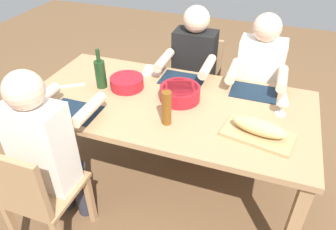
# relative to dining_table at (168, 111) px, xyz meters

# --- Properties ---
(ground_plane) EXTENTS (8.00, 8.00, 0.00)m
(ground_plane) POSITION_rel_dining_table_xyz_m (0.00, 0.00, -0.66)
(ground_plane) COLOR brown
(dining_table) EXTENTS (1.93, 0.95, 0.74)m
(dining_table) POSITION_rel_dining_table_xyz_m (0.00, 0.00, 0.00)
(dining_table) COLOR #A87F56
(dining_table) RESTS_ON ground_plane
(chair_far_center) EXTENTS (0.40, 0.40, 0.85)m
(chair_far_center) POSITION_rel_dining_table_xyz_m (0.00, 0.80, -0.18)
(chair_far_center) COLOR #A87F56
(chair_far_center) RESTS_ON ground_plane
(diner_far_center) EXTENTS (0.41, 0.53, 1.20)m
(diner_far_center) POSITION_rel_dining_table_xyz_m (-0.00, 0.61, 0.04)
(diner_far_center) COLOR #2D2D38
(diner_far_center) RESTS_ON ground_plane
(chair_near_left) EXTENTS (0.40, 0.40, 0.85)m
(chair_near_left) POSITION_rel_dining_table_xyz_m (-0.53, -0.80, -0.18)
(chair_near_left) COLOR #A87F56
(chair_near_left) RESTS_ON ground_plane
(diner_near_left) EXTENTS (0.41, 0.53, 1.20)m
(diner_near_left) POSITION_rel_dining_table_xyz_m (-0.53, -0.61, 0.04)
(diner_near_left) COLOR #2D2D38
(diner_near_left) RESTS_ON ground_plane
(chair_far_right) EXTENTS (0.40, 0.40, 0.85)m
(chair_far_right) POSITION_rel_dining_table_xyz_m (0.53, 0.80, -0.18)
(chair_far_right) COLOR #A87F56
(chair_far_right) RESTS_ON ground_plane
(diner_far_right) EXTENTS (0.41, 0.53, 1.20)m
(diner_far_right) POSITION_rel_dining_table_xyz_m (0.53, 0.61, 0.04)
(diner_far_right) COLOR #2D2D38
(diner_far_right) RESTS_ON ground_plane
(serving_bowl_pasta) EXTENTS (0.24, 0.24, 0.08)m
(serving_bowl_pasta) POSITION_rel_dining_table_xyz_m (-0.34, 0.08, 0.13)
(serving_bowl_pasta) COLOR #B21923
(serving_bowl_pasta) RESTS_ON dining_table
(serving_bowl_salad) EXTENTS (0.27, 0.27, 0.10)m
(serving_bowl_salad) POSITION_rel_dining_table_xyz_m (0.07, 0.05, 0.13)
(serving_bowl_salad) COLOR #B21923
(serving_bowl_salad) RESTS_ON dining_table
(cutting_board) EXTENTS (0.44, 0.29, 0.02)m
(cutting_board) POSITION_rel_dining_table_xyz_m (0.61, -0.17, 0.09)
(cutting_board) COLOR tan
(cutting_board) RESTS_ON dining_table
(bread_loaf) EXTENTS (0.34, 0.17, 0.09)m
(bread_loaf) POSITION_rel_dining_table_xyz_m (0.61, -0.17, 0.14)
(bread_loaf) COLOR tan
(bread_loaf) RESTS_ON cutting_board
(wine_bottle) EXTENTS (0.08, 0.08, 0.29)m
(wine_bottle) POSITION_rel_dining_table_xyz_m (-0.52, 0.03, 0.19)
(wine_bottle) COLOR #193819
(wine_bottle) RESTS_ON dining_table
(beer_bottle) EXTENTS (0.06, 0.06, 0.22)m
(beer_bottle) POSITION_rel_dining_table_xyz_m (0.07, -0.23, 0.19)
(beer_bottle) COLOR brown
(beer_bottle) RESTS_ON dining_table
(wine_glass) EXTENTS (0.08, 0.08, 0.17)m
(wine_glass) POSITION_rel_dining_table_xyz_m (0.72, 0.10, 0.19)
(wine_glass) COLOR silver
(wine_glass) RESTS_ON dining_table
(placemat_far_center) EXTENTS (0.32, 0.23, 0.01)m
(placemat_far_center) POSITION_rel_dining_table_xyz_m (0.00, 0.32, 0.08)
(placemat_far_center) COLOR #142333
(placemat_far_center) RESTS_ON dining_table
(placemat_near_left) EXTENTS (0.32, 0.23, 0.01)m
(placemat_near_left) POSITION_rel_dining_table_xyz_m (-0.53, -0.32, 0.08)
(placemat_near_left) COLOR #142333
(placemat_near_left) RESTS_ON dining_table
(placemat_far_right) EXTENTS (0.32, 0.23, 0.01)m
(placemat_far_right) POSITION_rel_dining_table_xyz_m (0.53, 0.32, 0.08)
(placemat_far_right) COLOR #142333
(placemat_far_right) RESTS_ON dining_table
(carving_knife) EXTENTS (0.21, 0.15, 0.01)m
(carving_knife) POSITION_rel_dining_table_xyz_m (-0.75, -0.05, 0.08)
(carving_knife) COLOR silver
(carving_knife) RESTS_ON dining_table
(napkin_stack) EXTENTS (0.16, 0.16, 0.02)m
(napkin_stack) POSITION_rel_dining_table_xyz_m (-0.25, 0.37, 0.09)
(napkin_stack) COLOR white
(napkin_stack) RESTS_ON dining_table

